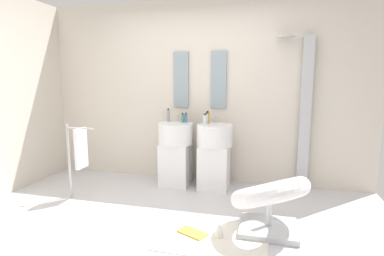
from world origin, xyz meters
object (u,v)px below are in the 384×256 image
object	(u,v)px
pedestal_sink_left	(176,151)
coffee_mug	(219,231)
lounge_chair	(270,198)
soap_bottle_green	(183,118)
soap_bottle_blue	(186,118)
soap_bottle_clear	(205,119)
magazine_ochre	(192,233)
soap_bottle_amber	(208,118)
towel_rack	(79,150)
pedestal_sink_right	(214,154)
soap_bottle_grey	(168,116)
soap_bottle_white	(207,119)
shower_column	(304,111)

from	to	relation	value
pedestal_sink_left	coffee_mug	size ratio (longest dim) A/B	9.21
lounge_chair	soap_bottle_green	world-z (taller)	soap_bottle_green
soap_bottle_blue	soap_bottle_clear	world-z (taller)	soap_bottle_clear
magazine_ochre	coffee_mug	size ratio (longest dim) A/B	2.67
pedestal_sink_left	soap_bottle_amber	bearing A→B (deg)	9.15
towel_rack	soap_bottle_green	distance (m)	1.43
pedestal_sink_right	soap_bottle_amber	bearing A→B (deg)	147.27
pedestal_sink_left	soap_bottle_grey	xyz separation A→B (m)	(-0.14, 0.11, 0.49)
pedestal_sink_left	soap_bottle_grey	size ratio (longest dim) A/B	5.21
pedestal_sink_left	soap_bottle_blue	xyz separation A→B (m)	(0.12, 0.10, 0.47)
towel_rack	soap_bottle_clear	bearing A→B (deg)	28.64
soap_bottle_grey	lounge_chair	bearing A→B (deg)	-39.71
magazine_ochre	soap_bottle_white	xyz separation A→B (m)	(-0.15, 1.38, 0.94)
pedestal_sink_left	lounge_chair	xyz separation A→B (m)	(1.30, -1.09, -0.13)
pedestal_sink_right	magazine_ochre	distance (m)	1.42
pedestal_sink_left	soap_bottle_blue	world-z (taller)	soap_bottle_blue
shower_column	soap_bottle_grey	distance (m)	1.85
coffee_mug	soap_bottle_grey	distance (m)	1.97
lounge_chair	soap_bottle_blue	world-z (taller)	soap_bottle_blue
pedestal_sink_right	soap_bottle_white	world-z (taller)	soap_bottle_white
soap_bottle_white	magazine_ochre	bearing A→B (deg)	-83.86
shower_column	soap_bottle_blue	size ratio (longest dim) A/B	14.80
soap_bottle_blue	pedestal_sink_left	bearing A→B (deg)	-142.14
soap_bottle_clear	lounge_chair	bearing A→B (deg)	-50.82
towel_rack	soap_bottle_clear	distance (m)	1.66
soap_bottle_amber	soap_bottle_clear	bearing A→B (deg)	-102.30
magazine_ochre	soap_bottle_grey	size ratio (longest dim) A/B	1.51
coffee_mug	soap_bottle_amber	distance (m)	1.72
lounge_chair	soap_bottle_grey	size ratio (longest dim) A/B	5.83
soap_bottle_blue	soap_bottle_grey	bearing A→B (deg)	177.66
soap_bottle_blue	soap_bottle_clear	bearing A→B (deg)	-20.18
towel_rack	soap_bottle_blue	xyz separation A→B (m)	(1.13, 0.89, 0.32)
towel_rack	magazine_ochre	distance (m)	1.79
magazine_ochre	soap_bottle_clear	xyz separation A→B (m)	(-0.16, 1.33, 0.94)
towel_rack	soap_bottle_green	xyz separation A→B (m)	(1.08, 0.89, 0.32)
coffee_mug	soap_bottle_clear	xyz separation A→B (m)	(-0.42, 1.32, 0.89)
lounge_chair	soap_bottle_white	size ratio (longest dim) A/B	7.01
towel_rack	soap_bottle_green	world-z (taller)	soap_bottle_green
soap_bottle_white	soap_bottle_blue	xyz separation A→B (m)	(-0.31, 0.06, -0.01)
magazine_ochre	soap_bottle_green	size ratio (longest dim) A/B	2.13
soap_bottle_amber	soap_bottle_grey	bearing A→B (deg)	176.42
towel_rack	soap_bottle_blue	size ratio (longest dim) A/B	6.86
soap_bottle_grey	magazine_ochre	bearing A→B (deg)	-63.43
pedestal_sink_left	soap_bottle_clear	size ratio (longest dim) A/B	6.78
soap_bottle_green	pedestal_sink_right	bearing A→B (deg)	-11.54
shower_column	soap_bottle_grey	world-z (taller)	shower_column
magazine_ochre	soap_bottle_green	bearing A→B (deg)	134.13
towel_rack	soap_bottle_clear	size ratio (longest dim) A/B	6.52
shower_column	soap_bottle_green	xyz separation A→B (m)	(-1.63, -0.14, -0.13)
lounge_chair	coffee_mug	size ratio (longest dim) A/B	10.29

